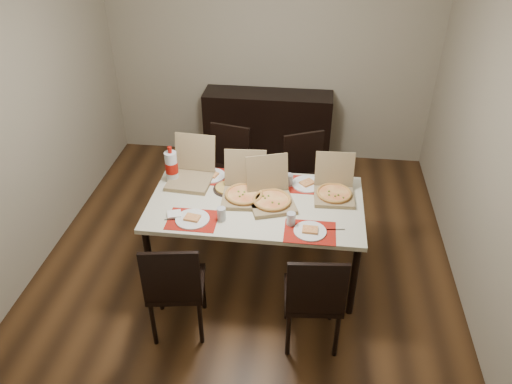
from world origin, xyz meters
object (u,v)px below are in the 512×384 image
sideboard (268,128)px  chair_far_right (306,176)px  chair_near_right (314,296)px  chair_far_left (227,167)px  dip_bowl (273,187)px  soda_bottle (172,167)px  chair_near_left (175,285)px  dining_table (256,208)px  pizza_box_center (271,197)px

sideboard → chair_far_right: 1.23m
chair_near_right → chair_far_left: (-0.94, 1.73, 0.00)m
chair_near_right → dip_bowl: chair_near_right is taller
soda_bottle → dip_bowl: bearing=-1.2°
chair_far_left → soda_bottle: (-0.37, -0.68, 0.38)m
chair_near_right → soda_bottle: soda_bottle is taller
soda_bottle → chair_near_right: bearing=-38.7°
dip_bowl → chair_near_left: bearing=-121.3°
sideboard → soda_bottle: soda_bottle is taller
sideboard → chair_near_left: size_ratio=1.61×
chair_near_left → chair_far_right: bearing=61.2°
chair_near_left → chair_far_left: (0.10, 1.74, 0.00)m
chair_near_right → chair_far_left: same height
dip_bowl → sideboard: bearing=97.2°
chair_far_left → chair_far_right: bearing=-5.0°
chair_near_left → chair_far_left: 1.75m
dining_table → chair_near_left: size_ratio=1.94×
dip_bowl → soda_bottle: (-0.91, 0.02, 0.13)m
sideboard → dining_table: sideboard is taller
dining_table → chair_near_left: bearing=-122.2°
chair_near_right → pizza_box_center: pizza_box_center is taller
chair_far_left → chair_far_right: size_ratio=1.00×
chair_near_left → pizza_box_center: bearing=52.0°
sideboard → chair_far_right: chair_far_right is taller
chair_near_right → soda_bottle: (-1.31, 1.05, 0.38)m
chair_far_left → soda_bottle: bearing=-118.3°
chair_near_left → dip_bowl: 1.24m
dining_table → pizza_box_center: size_ratio=3.64×
pizza_box_center → soda_bottle: 0.95m
chair_near_left → chair_far_right: size_ratio=1.00×
pizza_box_center → sideboard: bearing=96.5°
chair_near_left → soda_bottle: 1.16m
chair_near_right → chair_far_right: bearing=94.1°
pizza_box_center → chair_far_right: bearing=71.9°
chair_far_left → pizza_box_center: pizza_box_center is taller
chair_far_left → dip_bowl: (0.54, -0.70, 0.25)m
chair_far_right → dip_bowl: size_ratio=7.00×
chair_near_left → sideboard: bearing=81.6°
chair_near_left → pizza_box_center: (0.64, 0.82, 0.30)m
chair_near_left → chair_near_right: (1.04, 0.01, 0.00)m
sideboard → chair_far_right: bearing=-65.7°
chair_far_left → chair_far_right: same height
pizza_box_center → dip_bowl: pizza_box_center is taller
pizza_box_center → dip_bowl: size_ratio=3.72×
dining_table → chair_far_left: bearing=114.1°
chair_near_left → chair_far_left: same height
sideboard → chair_near_right: 2.85m
sideboard → chair_near_left: (-0.41, -2.79, 0.06)m
sideboard → chair_near_right: (0.62, -2.78, 0.06)m
chair_near_right → pizza_box_center: size_ratio=1.88×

